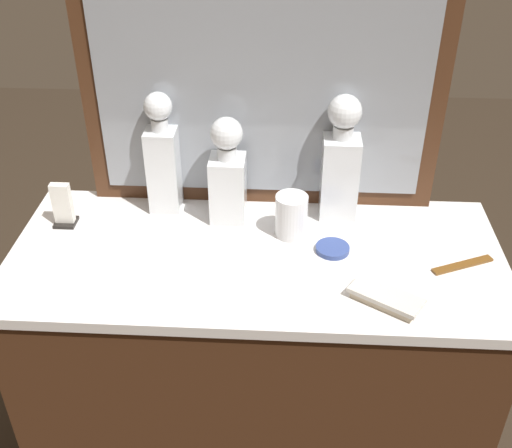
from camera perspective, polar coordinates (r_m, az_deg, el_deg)
name	(u,v)px	position (r m, az deg, el deg)	size (l,w,h in m)	color
dresser	(256,380)	(1.70, 0.00, -13.99)	(1.12, 0.50, 0.83)	#472816
dresser_mirror	(262,95)	(1.49, 0.52, 11.60)	(0.85, 0.03, 0.57)	#472816
crystal_decanter_center	(163,164)	(1.54, -8.42, 5.41)	(0.07, 0.07, 0.31)	white
crystal_decanter_front	(228,179)	(1.49, -2.58, 4.06)	(0.08, 0.08, 0.26)	white
crystal_decanter_left	(340,168)	(1.51, 7.64, 5.05)	(0.09, 0.09, 0.31)	white
crystal_tumbler_front	(291,217)	(1.46, 3.22, 0.62)	(0.08, 0.08, 0.10)	white
silver_brush_left	(386,298)	(1.31, 11.69, -6.60)	(0.16, 0.13, 0.02)	#B7A88C
porcelain_dish	(333,249)	(1.44, 6.96, -2.24)	(0.08, 0.08, 0.01)	#33478C
tortoiseshell_comb	(463,265)	(1.46, 18.23, -3.54)	(0.14, 0.08, 0.01)	brown
napkin_holder	(63,208)	(1.57, -17.10, 1.44)	(0.05, 0.05, 0.11)	black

